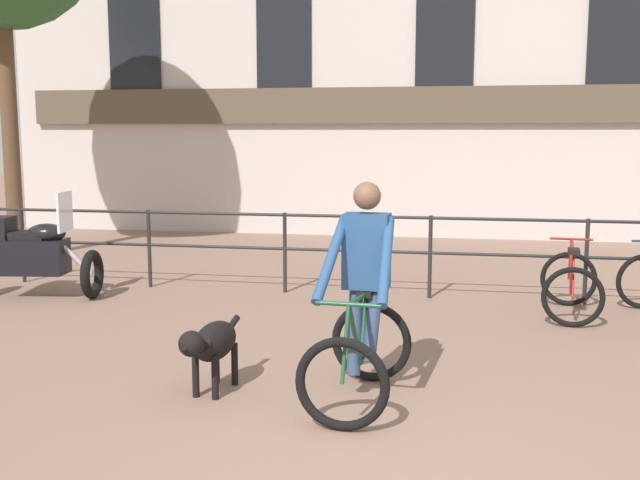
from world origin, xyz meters
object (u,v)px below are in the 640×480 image
parked_bicycle_near_lamp (571,285)px  parked_motorcycle (32,254)px  dog (211,344)px  cyclist_with_bike (362,303)px

parked_bicycle_near_lamp → parked_motorcycle: bearing=7.5°
parked_motorcycle → parked_bicycle_near_lamp: parked_motorcycle is taller
dog → parked_bicycle_near_lamp: (3.20, 3.18, -0.05)m
parked_motorcycle → dog: bearing=-138.7°
cyclist_with_bike → parked_bicycle_near_lamp: size_ratio=1.46×
cyclist_with_bike → parked_bicycle_near_lamp: (2.00, 3.06, -0.41)m
cyclist_with_bike → parked_motorcycle: cyclist_with_bike is taller
cyclist_with_bike → parked_bicycle_near_lamp: bearing=60.9°
cyclist_with_bike → dog: size_ratio=1.73×
dog → parked_motorcycle: size_ratio=0.59×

